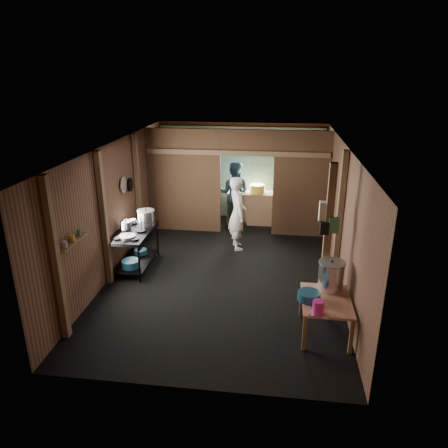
# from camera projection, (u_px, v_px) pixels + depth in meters

# --- Properties ---
(floor) EXTENTS (4.50, 7.00, 0.00)m
(floor) POSITION_uv_depth(u_px,v_px,m) (225.00, 270.00, 8.82)
(floor) COLOR black
(floor) RESTS_ON ground
(ceiling) EXTENTS (4.50, 7.00, 0.00)m
(ceiling) POSITION_uv_depth(u_px,v_px,m) (225.00, 145.00, 7.92)
(ceiling) COLOR black
(ceiling) RESTS_ON ground
(wall_back) EXTENTS (4.50, 0.00, 2.60)m
(wall_back) POSITION_uv_depth(u_px,v_px,m) (241.00, 171.00, 11.62)
(wall_back) COLOR brown
(wall_back) RESTS_ON ground
(wall_front) EXTENTS (4.50, 0.00, 2.60)m
(wall_front) POSITION_uv_depth(u_px,v_px,m) (189.00, 303.00, 5.11)
(wall_front) COLOR brown
(wall_front) RESTS_ON ground
(wall_left) EXTENTS (0.00, 7.00, 2.60)m
(wall_left) POSITION_uv_depth(u_px,v_px,m) (116.00, 207.00, 8.64)
(wall_left) COLOR brown
(wall_left) RESTS_ON ground
(wall_right) EXTENTS (0.00, 7.00, 2.60)m
(wall_right) POSITION_uv_depth(u_px,v_px,m) (342.00, 216.00, 8.10)
(wall_right) COLOR brown
(wall_right) RESTS_ON ground
(partition_left) EXTENTS (1.85, 0.10, 2.60)m
(partition_left) POSITION_uv_depth(u_px,v_px,m) (184.00, 181.00, 10.57)
(partition_left) COLOR brown
(partition_left) RESTS_ON floor
(partition_right) EXTENTS (1.35, 0.10, 2.60)m
(partition_right) POSITION_uv_depth(u_px,v_px,m) (301.00, 185.00, 10.22)
(partition_right) COLOR brown
(partition_right) RESTS_ON floor
(partition_header) EXTENTS (1.30, 0.10, 0.60)m
(partition_header) POSITION_uv_depth(u_px,v_px,m) (247.00, 142.00, 10.03)
(partition_header) COLOR brown
(partition_header) RESTS_ON wall_back
(turquoise_panel) EXTENTS (4.40, 0.06, 2.50)m
(turquoise_panel) POSITION_uv_depth(u_px,v_px,m) (241.00, 173.00, 11.58)
(turquoise_panel) COLOR #8FC0C0
(turquoise_panel) RESTS_ON wall_back
(back_counter) EXTENTS (1.20, 0.50, 0.85)m
(back_counter) POSITION_uv_depth(u_px,v_px,m) (250.00, 208.00, 11.38)
(back_counter) COLOR brown
(back_counter) RESTS_ON floor
(wall_clock) EXTENTS (0.20, 0.03, 0.20)m
(wall_clock) POSITION_uv_depth(u_px,v_px,m) (251.00, 150.00, 11.29)
(wall_clock) COLOR beige
(wall_clock) RESTS_ON wall_back
(post_left_a) EXTENTS (0.10, 0.12, 2.60)m
(post_left_a) POSITION_uv_depth(u_px,v_px,m) (56.00, 261.00, 6.21)
(post_left_a) COLOR brown
(post_left_a) RESTS_ON floor
(post_left_b) EXTENTS (0.10, 0.12, 2.60)m
(post_left_b) POSITION_uv_depth(u_px,v_px,m) (104.00, 220.00, 7.89)
(post_left_b) COLOR brown
(post_left_b) RESTS_ON floor
(post_left_c) EXTENTS (0.10, 0.12, 2.60)m
(post_left_c) POSITION_uv_depth(u_px,v_px,m) (138.00, 191.00, 9.75)
(post_left_c) COLOR brown
(post_left_c) RESTS_ON floor
(post_right) EXTENTS (0.10, 0.12, 2.60)m
(post_right) POSITION_uv_depth(u_px,v_px,m) (339.00, 219.00, 7.92)
(post_right) COLOR brown
(post_right) RESTS_ON floor
(post_free) EXTENTS (0.12, 0.12, 2.60)m
(post_free) POSITION_uv_depth(u_px,v_px,m) (327.00, 241.00, 6.94)
(post_free) COLOR brown
(post_free) RESTS_ON floor
(cross_beam) EXTENTS (4.40, 0.12, 0.12)m
(cross_beam) POSITION_uv_depth(u_px,v_px,m) (237.00, 153.00, 10.11)
(cross_beam) COLOR brown
(cross_beam) RESTS_ON wall_left
(pan_lid_big) EXTENTS (0.03, 0.34, 0.34)m
(pan_lid_big) POSITION_uv_depth(u_px,v_px,m) (123.00, 185.00, 8.88)
(pan_lid_big) COLOR #959595
(pan_lid_big) RESTS_ON wall_left
(pan_lid_small) EXTENTS (0.03, 0.30, 0.30)m
(pan_lid_small) POSITION_uv_depth(u_px,v_px,m) (130.00, 185.00, 9.29)
(pan_lid_small) COLOR black
(pan_lid_small) RESTS_ON wall_left
(wall_shelf) EXTENTS (0.14, 0.80, 0.03)m
(wall_shelf) POSITION_uv_depth(u_px,v_px,m) (73.00, 242.00, 6.64)
(wall_shelf) COLOR brown
(wall_shelf) RESTS_ON wall_left
(jar_white) EXTENTS (0.07, 0.07, 0.10)m
(jar_white) POSITION_uv_depth(u_px,v_px,m) (65.00, 244.00, 6.38)
(jar_white) COLOR beige
(jar_white) RESTS_ON wall_shelf
(jar_yellow) EXTENTS (0.08, 0.08, 0.10)m
(jar_yellow) POSITION_uv_depth(u_px,v_px,m) (72.00, 238.00, 6.62)
(jar_yellow) COLOR gold
(jar_yellow) RESTS_ON wall_shelf
(jar_green) EXTENTS (0.06, 0.06, 0.10)m
(jar_green) POSITION_uv_depth(u_px,v_px,m) (79.00, 233.00, 6.82)
(jar_green) COLOR #3D7D4E
(jar_green) RESTS_ON wall_shelf
(bag_white) EXTENTS (0.22, 0.15, 0.32)m
(bag_white) POSITION_uv_depth(u_px,v_px,m) (326.00, 211.00, 6.85)
(bag_white) COLOR beige
(bag_white) RESTS_ON post_free
(bag_green) EXTENTS (0.16, 0.12, 0.24)m
(bag_green) POSITION_uv_depth(u_px,v_px,m) (334.00, 225.00, 6.77)
(bag_green) COLOR #3D7D4E
(bag_green) RESTS_ON post_free
(bag_black) EXTENTS (0.14, 0.10, 0.20)m
(bag_black) POSITION_uv_depth(u_px,v_px,m) (324.00, 228.00, 6.78)
(bag_black) COLOR black
(bag_black) RESTS_ON post_free
(gas_range) EXTENTS (0.72, 1.40, 0.82)m
(gas_range) POSITION_uv_depth(u_px,v_px,m) (135.00, 250.00, 8.79)
(gas_range) COLOR black
(gas_range) RESTS_ON floor
(prep_table) EXTENTS (0.75, 1.03, 0.61)m
(prep_table) POSITION_uv_depth(u_px,v_px,m) (325.00, 316.00, 6.64)
(prep_table) COLOR tan
(prep_table) RESTS_ON floor
(stove_pot_large) EXTENTS (0.47, 0.47, 0.36)m
(stove_pot_large) POSITION_uv_depth(u_px,v_px,m) (146.00, 218.00, 8.90)
(stove_pot_large) COLOR silver
(stove_pot_large) RESTS_ON gas_range
(stove_pot_med) EXTENTS (0.27, 0.27, 0.22)m
(stove_pot_med) POSITION_uv_depth(u_px,v_px,m) (126.00, 226.00, 8.68)
(stove_pot_med) COLOR silver
(stove_pot_med) RESTS_ON gas_range
(stove_saucepan) EXTENTS (0.17, 0.17, 0.09)m
(stove_saucepan) POSITION_uv_depth(u_px,v_px,m) (132.00, 221.00, 9.06)
(stove_saucepan) COLOR silver
(stove_saucepan) RESTS_ON gas_range
(frying_pan) EXTENTS (0.34, 0.55, 0.07)m
(frying_pan) POSITION_uv_depth(u_px,v_px,m) (127.00, 236.00, 8.31)
(frying_pan) COLOR #959595
(frying_pan) RESTS_ON gas_range
(blue_tub_front) EXTENTS (0.37, 0.37, 0.15)m
(blue_tub_front) POSITION_uv_depth(u_px,v_px,m) (131.00, 264.00, 8.57)
(blue_tub_front) COLOR navy
(blue_tub_front) RESTS_ON gas_range
(blue_tub_back) EXTENTS (0.26, 0.26, 0.11)m
(blue_tub_back) POSITION_uv_depth(u_px,v_px,m) (141.00, 252.00, 9.18)
(blue_tub_back) COLOR navy
(blue_tub_back) RESTS_ON gas_range
(stock_pot) EXTENTS (0.52, 0.52, 0.50)m
(stock_pot) POSITION_uv_depth(u_px,v_px,m) (331.00, 276.00, 6.77)
(stock_pot) COLOR silver
(stock_pot) RESTS_ON prep_table
(wash_basin) EXTENTS (0.43, 0.43, 0.13)m
(wash_basin) POSITION_uv_depth(u_px,v_px,m) (309.00, 296.00, 6.50)
(wash_basin) COLOR navy
(wash_basin) RESTS_ON prep_table
(pink_bucket) EXTENTS (0.21, 0.21, 0.20)m
(pink_bucket) POSITION_uv_depth(u_px,v_px,m) (318.00, 307.00, 6.13)
(pink_bucket) COLOR #D82E9B
(pink_bucket) RESTS_ON prep_table
(knife) EXTENTS (0.30, 0.11, 0.01)m
(knife) POSITION_uv_depth(u_px,v_px,m) (319.00, 317.00, 6.07)
(knife) COLOR silver
(knife) RESTS_ON prep_table
(yellow_tub) EXTENTS (0.39, 0.39, 0.22)m
(yellow_tub) POSITION_uv_depth(u_px,v_px,m) (257.00, 189.00, 11.17)
(yellow_tub) COLOR gold
(yellow_tub) RESTS_ON back_counter
(cook) EXTENTS (0.58, 0.72, 1.70)m
(cook) POSITION_uv_depth(u_px,v_px,m) (238.00, 213.00, 9.62)
(cook) COLOR white
(cook) RESTS_ON floor
(worker_back) EXTENTS (0.89, 0.72, 1.69)m
(worker_back) POSITION_uv_depth(u_px,v_px,m) (234.00, 193.00, 11.19)
(worker_back) COLOR #27506A
(worker_back) RESTS_ON floor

